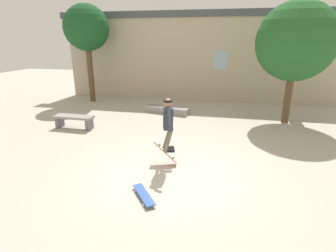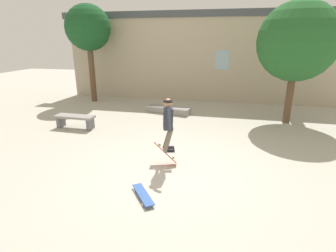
{
  "view_description": "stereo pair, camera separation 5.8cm",
  "coord_description": "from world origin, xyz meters",
  "px_view_note": "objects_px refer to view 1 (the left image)",
  "views": [
    {
      "loc": [
        1.13,
        -5.76,
        3.08
      ],
      "look_at": [
        -0.12,
        0.21,
        1.06
      ],
      "focal_mm": 28.0,
      "sensor_mm": 36.0,
      "label": 1
    },
    {
      "loc": [
        1.19,
        -5.75,
        3.08
      ],
      "look_at": [
        -0.12,
        0.21,
        1.06
      ],
      "focal_mm": 28.0,
      "sensor_mm": 36.0,
      "label": 2
    }
  ],
  "objects_px": {
    "tree_right": "(296,42)",
    "skateboard_resting": "(144,195)",
    "skate_ledge": "(167,110)",
    "park_bench": "(74,119)",
    "skater": "(168,120)",
    "tree_left": "(86,29)",
    "skateboard_flipping": "(165,153)"
  },
  "relations": [
    {
      "from": "skater",
      "to": "skateboard_flipping",
      "type": "height_order",
      "value": "skater"
    },
    {
      "from": "skate_ledge",
      "to": "skateboard_flipping",
      "type": "distance_m",
      "value": 4.94
    },
    {
      "from": "tree_left",
      "to": "skater",
      "type": "relative_size",
      "value": 3.51
    },
    {
      "from": "skate_ledge",
      "to": "park_bench",
      "type": "bearing_deg",
      "value": -123.64
    },
    {
      "from": "tree_right",
      "to": "skateboard_flipping",
      "type": "relative_size",
      "value": 6.75
    },
    {
      "from": "park_bench",
      "to": "skateboard_resting",
      "type": "height_order",
      "value": "park_bench"
    },
    {
      "from": "skate_ledge",
      "to": "skater",
      "type": "distance_m",
      "value": 5.14
    },
    {
      "from": "skater",
      "to": "skateboard_resting",
      "type": "relative_size",
      "value": 1.65
    },
    {
      "from": "tree_right",
      "to": "skate_ledge",
      "type": "xyz_separation_m",
      "value": [
        -4.78,
        0.35,
        -2.86
      ]
    },
    {
      "from": "skate_ledge",
      "to": "tree_right",
      "type": "bearing_deg",
      "value": 8.71
    },
    {
      "from": "tree_right",
      "to": "park_bench",
      "type": "distance_m",
      "value": 8.44
    },
    {
      "from": "tree_right",
      "to": "skater",
      "type": "relative_size",
      "value": 3.29
    },
    {
      "from": "park_bench",
      "to": "skater",
      "type": "bearing_deg",
      "value": -27.46
    },
    {
      "from": "tree_right",
      "to": "skateboard_resting",
      "type": "height_order",
      "value": "tree_right"
    },
    {
      "from": "skater",
      "to": "tree_right",
      "type": "bearing_deg",
      "value": 34.91
    },
    {
      "from": "park_bench",
      "to": "skate_ledge",
      "type": "distance_m",
      "value": 3.97
    },
    {
      "from": "tree_right",
      "to": "skate_ledge",
      "type": "distance_m",
      "value": 5.58
    },
    {
      "from": "tree_left",
      "to": "tree_right",
      "type": "bearing_deg",
      "value": -11.43
    },
    {
      "from": "skate_ledge",
      "to": "skateboard_resting",
      "type": "distance_m",
      "value": 6.51
    },
    {
      "from": "skater",
      "to": "tree_left",
      "type": "bearing_deg",
      "value": 113.99
    },
    {
      "from": "skate_ledge",
      "to": "skater",
      "type": "xyz_separation_m",
      "value": [
        1.06,
        -4.91,
        1.06
      ]
    },
    {
      "from": "skate_ledge",
      "to": "skateboard_flipping",
      "type": "relative_size",
      "value": 3.07
    },
    {
      "from": "tree_right",
      "to": "skateboard_resting",
      "type": "xyz_separation_m",
      "value": [
        -3.91,
        -6.11,
        -2.93
      ]
    },
    {
      "from": "skate_ledge",
      "to": "skater",
      "type": "height_order",
      "value": "skater"
    },
    {
      "from": "tree_right",
      "to": "tree_left",
      "type": "height_order",
      "value": "tree_left"
    },
    {
      "from": "tree_right",
      "to": "skater",
      "type": "distance_m",
      "value": 6.16
    },
    {
      "from": "tree_right",
      "to": "skateboard_resting",
      "type": "relative_size",
      "value": 5.44
    },
    {
      "from": "tree_right",
      "to": "park_bench",
      "type": "bearing_deg",
      "value": -162.69
    },
    {
      "from": "park_bench",
      "to": "skate_ledge",
      "type": "bearing_deg",
      "value": 45.12
    },
    {
      "from": "skate_ledge",
      "to": "tree_left",
      "type": "bearing_deg",
      "value": 173.75
    },
    {
      "from": "skateboard_flipping",
      "to": "tree_left",
      "type": "bearing_deg",
      "value": 139.25
    },
    {
      "from": "tree_left",
      "to": "park_bench",
      "type": "distance_m",
      "value": 5.51
    }
  ]
}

